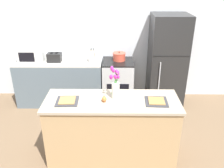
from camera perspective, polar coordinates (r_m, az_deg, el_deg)
name	(u,v)px	position (r m, az deg, el deg)	size (l,w,h in m)	color
ground_plane	(112,154)	(3.68, -0.04, -16.47)	(10.00, 10.00, 0.00)	brown
back_wall	(113,33)	(4.88, 0.23, 12.07)	(5.20, 0.08, 2.70)	silver
kitchen_island	(112,128)	(3.39, -0.05, -10.65)	(1.80, 0.66, 0.91)	tan
back_counter	(61,82)	(4.91, -12.29, 0.48)	(1.68, 0.60, 0.90)	slate
stove_range	(118,82)	(4.79, 1.37, 0.43)	(0.60, 0.61, 0.90)	#B2B5B7
refrigerator	(167,62)	(4.73, 13.05, 5.28)	(0.68, 0.67, 1.79)	black
flower_vase	(115,86)	(3.13, 0.82, -0.47)	(0.13, 0.16, 0.43)	silver
pear_figurine	(104,99)	(3.09, -1.90, -3.60)	(0.07, 0.07, 0.11)	#C66B33
plate_setting_left	(67,101)	(3.17, -10.71, -4.01)	(0.30, 0.30, 0.02)	#333338
plate_setting_right	(156,101)	(3.15, 10.64, -4.12)	(0.30, 0.30, 0.02)	#333338
toaster	(54,57)	(4.70, -13.67, 6.26)	(0.28, 0.18, 0.17)	black
cooking_pot	(119,56)	(4.65, 1.73, 6.63)	(0.25, 0.25, 0.18)	#CC4C38
microwave	(32,54)	(4.85, -18.70, 6.81)	(0.48, 0.37, 0.27)	white
knife_block	(92,56)	(4.57, -4.84, 6.70)	(0.10, 0.14, 0.27)	beige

